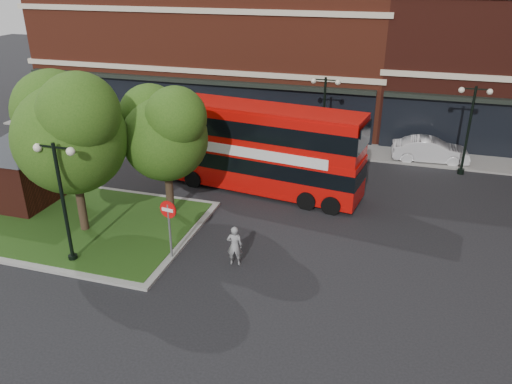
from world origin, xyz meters
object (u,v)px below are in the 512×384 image
(woman, at_px, (235,246))
(car_silver, at_px, (209,135))
(bus, at_px, (262,143))
(car_white, at_px, (430,150))

(woman, height_order, car_silver, woman)
(bus, distance_m, car_white, 11.09)
(woman, xyz_separation_m, car_white, (7.53, 14.10, -0.11))
(bus, distance_m, car_silver, 8.17)
(woman, distance_m, car_silver, 14.55)
(bus, xyz_separation_m, woman, (0.96, -7.21, -1.74))
(car_silver, height_order, car_white, car_white)
(woman, bearing_deg, car_silver, -75.00)
(bus, height_order, woman, bus)
(woman, bearing_deg, bus, -92.98)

